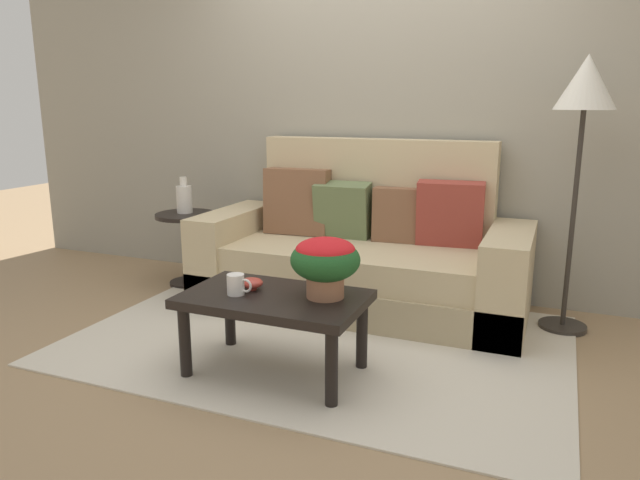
% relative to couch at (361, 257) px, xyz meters
% --- Properties ---
extents(ground_plane, '(14.00, 14.00, 0.00)m').
position_rel_couch_xyz_m(ground_plane, '(-0.02, -0.73, -0.34)').
color(ground_plane, '#997A56').
extents(wall_back, '(6.40, 0.12, 2.97)m').
position_rel_couch_xyz_m(wall_back, '(-0.02, 0.47, 1.15)').
color(wall_back, gray).
rests_on(wall_back, ground).
extents(area_rug, '(2.78, 1.90, 0.01)m').
position_rel_couch_xyz_m(area_rug, '(-0.02, -0.70, -0.33)').
color(area_rug, beige).
rests_on(area_rug, ground).
extents(couch, '(2.17, 0.90, 1.11)m').
position_rel_couch_xyz_m(couch, '(0.00, 0.00, 0.00)').
color(couch, tan).
rests_on(couch, ground).
extents(coffee_table, '(0.91, 0.55, 0.42)m').
position_rel_couch_xyz_m(coffee_table, '(-0.07, -1.17, 0.02)').
color(coffee_table, black).
rests_on(coffee_table, ground).
extents(side_table, '(0.45, 0.45, 0.55)m').
position_rel_couch_xyz_m(side_table, '(-1.36, -0.07, 0.05)').
color(side_table, black).
rests_on(side_table, ground).
extents(floor_lamp, '(0.34, 0.34, 1.62)m').
position_rel_couch_xyz_m(floor_lamp, '(1.29, 0.04, 1.02)').
color(floor_lamp, '#2D2823').
rests_on(floor_lamp, ground).
extents(potted_plant, '(0.34, 0.34, 0.30)m').
position_rel_couch_xyz_m(potted_plant, '(0.18, -1.11, 0.27)').
color(potted_plant, '#A36B4C').
rests_on(potted_plant, coffee_table).
extents(coffee_mug, '(0.13, 0.09, 0.10)m').
position_rel_couch_xyz_m(coffee_mug, '(-0.24, -1.24, 0.14)').
color(coffee_mug, white).
rests_on(coffee_mug, coffee_table).
extents(snack_bowl, '(0.12, 0.12, 0.06)m').
position_rel_couch_xyz_m(snack_bowl, '(-0.21, -1.14, 0.12)').
color(snack_bowl, '#B2382D').
rests_on(snack_bowl, coffee_table).
extents(table_vase, '(0.11, 0.11, 0.27)m').
position_rel_couch_xyz_m(table_vase, '(-1.38, -0.05, 0.33)').
color(table_vase, silver).
rests_on(table_vase, side_table).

